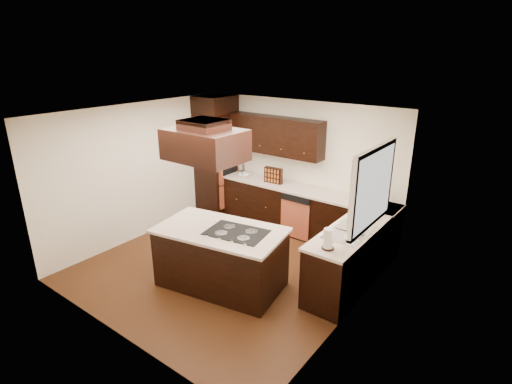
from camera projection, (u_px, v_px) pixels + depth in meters
floor at (229, 267)px, 6.59m from camera, size 4.20×4.20×0.02m
ceiling at (225, 113)px, 5.74m from camera, size 4.20×4.20×0.02m
wall_back at (298, 165)px, 7.75m from camera, size 4.20×0.02×2.50m
wall_front at (107, 246)px, 4.57m from camera, size 4.20×0.02×2.50m
wall_left at (141, 171)px, 7.35m from camera, size 0.02×4.20×2.50m
wall_right at (356, 230)px, 4.97m from camera, size 0.02×4.20×2.50m
oven_column at (217, 164)px, 8.51m from camera, size 0.65×0.75×2.12m
wall_oven_face at (229, 164)px, 8.29m from camera, size 0.05×0.62×0.78m
base_cabinets_back at (290, 209)px, 7.77m from camera, size 2.93×0.60×0.88m
base_cabinets_right at (357, 253)px, 6.10m from camera, size 0.60×2.40×0.88m
countertop_back at (291, 187)px, 7.60m from camera, size 2.93×0.63×0.04m
countertop_right at (358, 225)px, 5.95m from camera, size 0.63×2.40×0.04m
upper_cabinets at (275, 135)px, 7.67m from camera, size 2.00×0.34×0.72m
dishwasher_front at (295, 219)px, 7.40m from camera, size 0.60×0.05×0.72m
window_frame at (373, 188)px, 5.27m from camera, size 0.06×1.32×1.12m
window_pane at (375, 188)px, 5.26m from camera, size 0.00×1.20×1.00m
curtain_left at (356, 192)px, 4.97m from camera, size 0.02×0.34×0.90m
curtain_right at (380, 176)px, 5.60m from camera, size 0.02×0.34×0.90m
sink_rim at (349, 232)px, 5.67m from camera, size 0.52×0.84×0.01m
island at (221, 258)px, 5.94m from camera, size 1.93×1.28×0.88m
island_top at (220, 230)px, 5.78m from camera, size 2.01×1.35×0.04m
cooktop at (236, 232)px, 5.66m from camera, size 0.93×0.70×0.01m
range_hood at (205, 145)px, 5.38m from camera, size 1.05×0.72×0.42m
hood_duct at (204, 124)px, 5.29m from camera, size 0.55×0.50×0.13m
blender_base at (242, 173)px, 8.22m from camera, size 0.15×0.15×0.10m
blender_pitcher at (242, 165)px, 8.16m from camera, size 0.13×0.13×0.26m
spice_rack at (273, 175)px, 7.71m from camera, size 0.37×0.12×0.31m
mixing_bowl at (244, 176)px, 8.12m from camera, size 0.27×0.27×0.05m
soap_bottle at (360, 213)px, 6.11m from camera, size 0.08×0.09×0.18m
paper_towel at (328, 239)px, 5.15m from camera, size 0.16×0.16×0.29m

